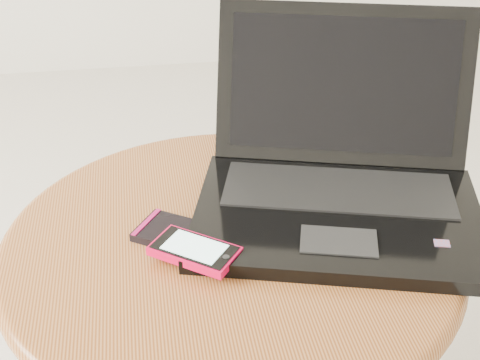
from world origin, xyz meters
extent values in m
cylinder|color=#683010|center=(0.09, 0.08, 0.48)|extent=(0.59, 0.59, 0.03)
torus|color=#683010|center=(0.09, 0.08, 0.48)|extent=(0.62, 0.62, 0.03)
cube|color=black|center=(0.24, 0.08, 0.50)|extent=(0.45, 0.37, 0.02)
cube|color=black|center=(0.25, 0.13, 0.51)|extent=(0.34, 0.20, 0.00)
cube|color=black|center=(0.22, 0.01, 0.51)|extent=(0.11, 0.08, 0.00)
cube|color=red|center=(0.35, -0.01, 0.51)|extent=(0.02, 0.02, 0.00)
cube|color=black|center=(0.29, 0.25, 0.62)|extent=(0.39, 0.19, 0.23)
cube|color=black|center=(0.29, 0.24, 0.63)|extent=(0.34, 0.16, 0.19)
cube|color=black|center=(0.03, 0.08, 0.50)|extent=(0.14, 0.13, 0.01)
cube|color=#A60E4F|center=(-0.02, 0.11, 0.50)|extent=(0.04, 0.06, 0.00)
cube|color=red|center=(0.04, 0.03, 0.51)|extent=(0.12, 0.11, 0.01)
cube|color=black|center=(0.04, 0.03, 0.51)|extent=(0.11, 0.10, 0.00)
cube|color=#C8F8F7|center=(0.04, 0.03, 0.52)|extent=(0.09, 0.08, 0.00)
cylinder|color=black|center=(0.07, 0.00, 0.52)|extent=(0.01, 0.01, 0.00)
camera|label=1|loc=(-0.01, -0.65, 1.02)|focal=50.18mm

